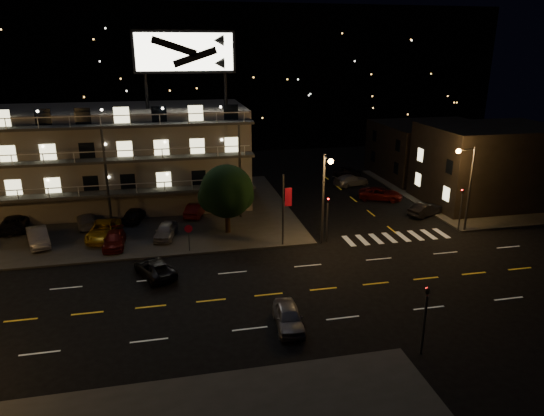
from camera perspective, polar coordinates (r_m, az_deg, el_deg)
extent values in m
plane|color=black|center=(33.99, -3.76, -10.47)|extent=(140.00, 140.00, 0.00)
cube|color=#353532|center=(53.07, -22.22, -0.98)|extent=(44.00, 24.00, 0.15)
cube|color=#353532|center=(62.28, 21.65, 1.82)|extent=(16.00, 24.00, 0.15)
cube|color=gray|center=(55.04, -18.06, 5.48)|extent=(28.00, 12.00, 10.00)
cube|color=gray|center=(54.21, -18.61, 10.89)|extent=(28.00, 12.00, 0.50)
cube|color=#353532|center=(48.82, -18.58, 1.63)|extent=(28.00, 1.80, 0.25)
cube|color=#353532|center=(48.06, -18.96, 5.29)|extent=(28.00, 1.80, 0.25)
cube|color=#353532|center=(47.50, -19.36, 9.05)|extent=(28.00, 1.80, 0.25)
cylinder|color=black|center=(51.74, -14.55, 13.18)|extent=(0.36, 0.36, 3.50)
cylinder|color=black|center=(52.06, -5.49, 13.69)|extent=(0.36, 0.36, 3.50)
cube|color=black|center=(51.59, -10.25, 17.62)|extent=(10.20, 0.50, 4.20)
cube|color=white|center=(51.29, -10.24, 17.62)|extent=(9.60, 0.06, 3.60)
cube|color=black|center=(58.14, 24.25, 4.65)|extent=(14.00, 10.00, 8.50)
cube|color=black|center=(68.09, 18.34, 6.47)|extent=(14.00, 12.00, 7.00)
cube|color=black|center=(99.72, -10.08, 15.49)|extent=(120.00, 20.00, 24.00)
cylinder|color=#2D2D30|center=(41.73, 6.03, 0.98)|extent=(0.20, 0.20, 8.00)
cylinder|color=#2D2D30|center=(40.03, 6.56, 5.85)|extent=(0.12, 1.80, 0.12)
sphere|color=#FFA13F|center=(39.31, 6.92, 5.46)|extent=(0.44, 0.44, 0.44)
cylinder|color=#2D2D30|center=(47.85, 22.21, 1.95)|extent=(0.20, 0.20, 8.00)
cylinder|color=#2D2D30|center=(46.57, 21.94, 6.40)|extent=(1.80, 0.12, 0.12)
sphere|color=#FFA13F|center=(46.15, 21.09, 6.27)|extent=(0.44, 0.44, 0.44)
cylinder|color=#2D2D30|center=(42.76, 6.49, -1.72)|extent=(0.14, 0.14, 3.60)
imported|color=black|center=(42.04, 6.60, 1.23)|extent=(0.20, 0.16, 1.00)
sphere|color=#FF0C0C|center=(41.96, 6.65, 1.06)|extent=(0.14, 0.14, 0.14)
cylinder|color=#2D2D30|center=(28.70, 17.45, -13.05)|extent=(0.14, 0.14, 3.60)
imported|color=black|center=(27.61, 17.90, -8.95)|extent=(0.20, 0.16, 1.00)
sphere|color=#FF0C0C|center=(27.75, 17.76, -9.03)|extent=(0.14, 0.14, 0.14)
cylinder|color=#2D2D30|center=(48.34, 21.28, -0.51)|extent=(0.14, 0.14, 3.60)
imported|color=black|center=(47.71, 21.59, 2.11)|extent=(0.16, 0.20, 1.00)
sphere|color=#FF0C0C|center=(47.67, 21.46, 1.99)|extent=(0.14, 0.14, 0.14)
cylinder|color=#2D2D30|center=(41.15, 1.31, -0.34)|extent=(0.16, 0.16, 6.40)
cube|color=red|center=(40.89, 1.93, 1.30)|extent=(0.60, 0.04, 1.60)
cylinder|color=#2D2D30|center=(41.07, -9.73, -3.77)|extent=(0.08, 0.08, 2.20)
cylinder|color=red|center=(40.65, -9.80, -2.42)|extent=(0.91, 0.04, 0.91)
cylinder|color=black|center=(44.73, -5.24, -1.48)|extent=(0.47, 0.47, 2.25)
sphere|color=black|center=(43.87, -5.35, 1.97)|extent=(4.86, 4.86, 4.86)
sphere|color=black|center=(44.28, -6.83, 1.32)|extent=(2.99, 2.99, 2.99)
sphere|color=black|center=(43.74, -3.93, 1.45)|extent=(2.81, 2.81, 2.81)
imported|color=gray|center=(46.44, -25.83, -3.06)|extent=(2.89, 4.74, 1.48)
imported|color=gold|center=(45.77, -19.20, -2.52)|extent=(2.96, 5.47, 1.46)
imported|color=#590F0C|center=(43.67, -18.07, -3.56)|extent=(1.74, 4.23, 1.22)
imported|color=gray|center=(44.43, -12.41, -2.61)|extent=(2.45, 4.18, 1.34)
imported|color=black|center=(51.35, -28.01, -1.50)|extent=(2.70, 5.19, 1.40)
imported|color=gray|center=(49.39, -20.98, -1.36)|extent=(2.55, 4.51, 1.23)
imported|color=black|center=(49.50, -15.82, -0.70)|extent=(2.70, 4.29, 1.36)
imported|color=#590F0C|center=(49.57, -8.93, -0.19)|extent=(2.75, 4.33, 1.35)
imported|color=black|center=(51.92, 17.65, -0.16)|extent=(4.40, 2.99, 1.37)
imported|color=#590F0C|center=(56.15, 12.65, 1.62)|extent=(5.37, 4.09, 1.36)
imported|color=gray|center=(61.40, 9.28, 3.25)|extent=(5.05, 3.11, 1.37)
imported|color=black|center=(65.89, 8.82, 4.27)|extent=(4.12, 2.94, 1.30)
imported|color=gray|center=(30.45, 1.93, -12.66)|extent=(1.86, 4.04, 1.34)
imported|color=black|center=(37.75, -13.65, -6.86)|extent=(3.67, 4.94, 1.25)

